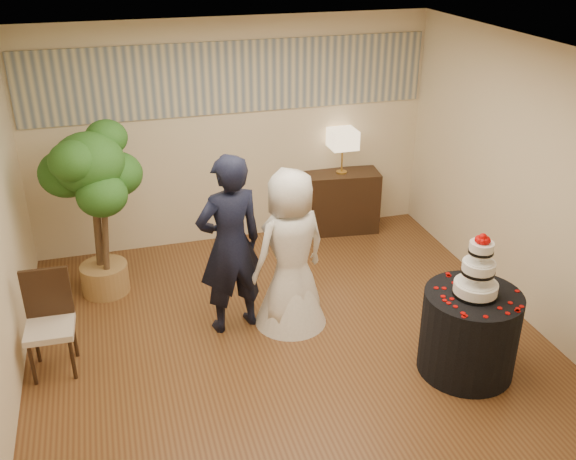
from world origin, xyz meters
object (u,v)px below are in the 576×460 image
object	(u,v)px
console	(340,202)
table_lamp	(342,152)
cake_table	(469,333)
ficus_tree	(96,212)
side_chair	(49,326)
groom	(230,245)
wedding_cake	(479,265)
bride	(291,250)

from	to	relation	value
console	table_lamp	world-z (taller)	table_lamp
console	cake_table	bearing A→B (deg)	-81.59
ficus_tree	side_chair	size ratio (longest dim) A/B	2.01
console	groom	bearing A→B (deg)	-128.23
wedding_cake	bride	bearing A→B (deg)	137.77
cake_table	side_chair	xyz separation A→B (m)	(-3.65, 1.05, 0.08)
groom	table_lamp	bearing A→B (deg)	-147.76
bride	side_chair	world-z (taller)	bride
cake_table	side_chair	distance (m)	3.80
wedding_cake	side_chair	xyz separation A→B (m)	(-3.65, 1.05, -0.62)
groom	wedding_cake	world-z (taller)	groom
wedding_cake	side_chair	distance (m)	3.85
cake_table	wedding_cake	xyz separation A→B (m)	(0.00, 0.00, 0.70)
ficus_tree	side_chair	distance (m)	1.49
bride	wedding_cake	bearing A→B (deg)	119.41
wedding_cake	console	bearing A→B (deg)	91.41
cake_table	ficus_tree	bearing A→B (deg)	143.17
bride	console	bearing A→B (deg)	-141.56
table_lamp	bride	bearing A→B (deg)	-123.19
table_lamp	ficus_tree	distance (m)	3.18
side_chair	groom	bearing A→B (deg)	10.62
bride	console	world-z (taller)	bride
cake_table	wedding_cake	distance (m)	0.70
groom	wedding_cake	xyz separation A→B (m)	(1.92, -1.30, 0.18)
groom	side_chair	size ratio (longest dim) A/B	1.92
wedding_cake	cake_table	bearing A→B (deg)	0.00
wedding_cake	table_lamp	distance (m)	3.14
bride	ficus_tree	xyz separation A→B (m)	(-1.83, 1.16, 0.14)
wedding_cake	table_lamp	size ratio (longest dim) A/B	1.04
console	side_chair	distance (m)	4.14
cake_table	side_chair	world-z (taller)	side_chair
table_lamp	ficus_tree	bearing A→B (deg)	-166.06
console	side_chair	bearing A→B (deg)	-142.75
cake_table	table_lamp	xyz separation A→B (m)	(-0.08, 3.13, 0.71)
side_chair	ficus_tree	bearing A→B (deg)	71.79
groom	wedding_cake	distance (m)	2.33
side_chair	cake_table	bearing A→B (deg)	-13.76
wedding_cake	console	xyz separation A→B (m)	(-0.08, 3.13, -0.70)
cake_table	wedding_cake	size ratio (longest dim) A/B	1.45
table_lamp	ficus_tree	world-z (taller)	ficus_tree
bride	cake_table	distance (m)	1.85
groom	bride	size ratio (longest dim) A/B	1.11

